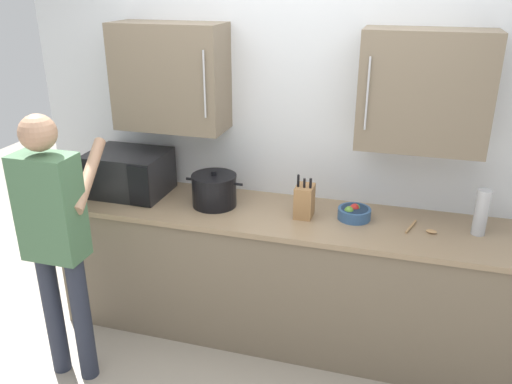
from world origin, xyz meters
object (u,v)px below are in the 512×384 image
thermos_flask (481,212)px  stock_pot (214,190)px  fruit_bowl (354,212)px  person_figure (54,230)px  microwave_oven (124,173)px  wooden_spoon (422,229)px  knife_block (304,201)px

thermos_flask → stock_pot: bearing=-178.6°
fruit_bowl → person_figure: bearing=-153.3°
microwave_oven → fruit_bowl: bearing=0.6°
thermos_flask → wooden_spoon: bearing=-171.5°
thermos_flask → microwave_oven: bearing=-179.7°
wooden_spoon → thermos_flask: bearing=8.5°
fruit_bowl → knife_block: knife_block is taller
stock_pot → fruit_bowl: size_ratio=1.90×
fruit_bowl → wooden_spoon: bearing=-7.3°
person_figure → stock_pot: bearing=47.9°
thermos_flask → person_figure: person_figure is taller
knife_block → wooden_spoon: bearing=-0.3°
wooden_spoon → thermos_flask: size_ratio=0.67×
wooden_spoon → stock_pot: bearing=179.7°
stock_pot → knife_block: bearing=-0.2°
thermos_flask → fruit_bowl: 0.73m
wooden_spoon → person_figure: bearing=-159.5°
wooden_spoon → thermos_flask: 0.34m
microwave_oven → stock_pot: (0.67, -0.03, -0.04)m
wooden_spoon → knife_block: size_ratio=0.67×
thermos_flask → knife_block: (-1.03, -0.04, -0.04)m
microwave_oven → knife_block: 1.28m
thermos_flask → person_figure: bearing=-161.1°
thermos_flask → fruit_bowl: thermos_flask is taller
wooden_spoon → fruit_bowl: 0.42m
wooden_spoon → knife_block: knife_block is taller
thermos_flask → person_figure: (-2.32, -0.80, -0.06)m
wooden_spoon → thermos_flask: (0.31, 0.05, 0.13)m
fruit_bowl → person_figure: (-1.59, -0.80, 0.04)m
thermos_flask → fruit_bowl: (-0.73, 0.01, -0.10)m
fruit_bowl → knife_block: 0.32m
wooden_spoon → person_figure: person_figure is taller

